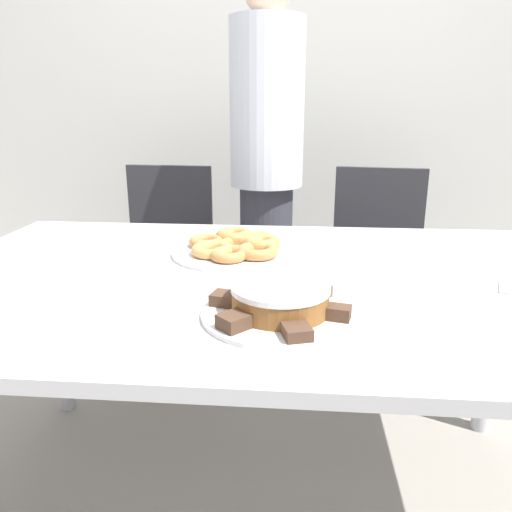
# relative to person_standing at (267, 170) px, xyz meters

# --- Properties ---
(wall_back) EXTENTS (8.00, 0.05, 2.60)m
(wall_back) POSITION_rel_person_standing_xyz_m (0.03, 0.71, 0.40)
(wall_back) COLOR silver
(wall_back) RESTS_ON ground_plane
(table) EXTENTS (1.72, 1.08, 0.75)m
(table) POSITION_rel_person_standing_xyz_m (0.03, -0.93, -0.22)
(table) COLOR silver
(table) RESTS_ON ground_plane
(person_standing) EXTENTS (0.31, 0.31, 1.69)m
(person_standing) POSITION_rel_person_standing_xyz_m (0.00, 0.00, 0.00)
(person_standing) COLOR #383842
(person_standing) RESTS_ON ground_plane
(office_chair_left) EXTENTS (0.47, 0.47, 0.90)m
(office_chair_left) POSITION_rel_person_standing_xyz_m (-0.47, -0.03, -0.47)
(office_chair_left) COLOR black
(office_chair_left) RESTS_ON ground_plane
(office_chair_right) EXTENTS (0.50, 0.50, 0.90)m
(office_chair_right) POSITION_rel_person_standing_xyz_m (0.48, -0.03, -0.47)
(office_chair_right) COLOR black
(office_chair_right) RESTS_ON ground_plane
(plate_cake) EXTENTS (0.32, 0.32, 0.01)m
(plate_cake) POSITION_rel_person_standing_xyz_m (0.10, -1.19, -0.14)
(plate_cake) COLOR white
(plate_cake) RESTS_ON table
(plate_donuts) EXTENTS (0.39, 0.39, 0.01)m
(plate_donuts) POSITION_rel_person_standing_xyz_m (-0.03, -0.75, -0.14)
(plate_donuts) COLOR white
(plate_donuts) RESTS_ON table
(frosted_cake) EXTENTS (0.20, 0.20, 0.06)m
(frosted_cake) POSITION_rel_person_standing_xyz_m (0.10, -1.19, -0.11)
(frosted_cake) COLOR brown
(frosted_cake) RESTS_ON plate_cake
(lamington_0) EXTENTS (0.05, 0.05, 0.03)m
(lamington_0) POSITION_rel_person_standing_xyz_m (0.22, -1.21, -0.12)
(lamington_0) COLOR #513828
(lamington_0) RESTS_ON plate_cake
(lamington_1) EXTENTS (0.06, 0.06, 0.03)m
(lamington_1) POSITION_rel_person_standing_xyz_m (0.19, -1.10, -0.12)
(lamington_1) COLOR brown
(lamington_1) RESTS_ON plate_cake
(lamington_2) EXTENTS (0.06, 0.07, 0.02)m
(lamington_2) POSITION_rel_person_standing_xyz_m (0.07, -1.07, -0.13)
(lamington_2) COLOR brown
(lamington_2) RESTS_ON plate_cake
(lamington_3) EXTENTS (0.07, 0.06, 0.02)m
(lamington_3) POSITION_rel_person_standing_xyz_m (-0.01, -1.16, -0.12)
(lamington_3) COLOR #513828
(lamington_3) RESTS_ON plate_cake
(lamington_4) EXTENTS (0.08, 0.08, 0.03)m
(lamington_4) POSITION_rel_person_standing_xyz_m (0.02, -1.27, -0.12)
(lamington_4) COLOR #513828
(lamington_4) RESTS_ON plate_cake
(lamington_5) EXTENTS (0.06, 0.07, 0.02)m
(lamington_5) POSITION_rel_person_standing_xyz_m (0.14, -1.30, -0.13)
(lamington_5) COLOR #513828
(lamington_5) RESTS_ON plate_cake
(donut_0) EXTENTS (0.12, 0.12, 0.03)m
(donut_0) POSITION_rel_person_standing_xyz_m (-0.03, -0.75, -0.12)
(donut_0) COLOR #D18E4C
(donut_0) RESTS_ON plate_donuts
(donut_1) EXTENTS (0.10, 0.10, 0.03)m
(donut_1) POSITION_rel_person_standing_xyz_m (-0.05, -0.84, -0.12)
(donut_1) COLOR #C68447
(donut_1) RESTS_ON plate_donuts
(donut_2) EXTENTS (0.12, 0.12, 0.03)m
(donut_2) POSITION_rel_person_standing_xyz_m (0.03, -0.81, -0.12)
(donut_2) COLOR #C68447
(donut_2) RESTS_ON plate_donuts
(donut_3) EXTENTS (0.11, 0.11, 0.04)m
(donut_3) POSITION_rel_person_standing_xyz_m (0.03, -0.74, -0.12)
(donut_3) COLOR #D18E4C
(donut_3) RESTS_ON plate_donuts
(donut_4) EXTENTS (0.10, 0.10, 0.03)m
(donut_4) POSITION_rel_person_standing_xyz_m (0.01, -0.67, -0.12)
(donut_4) COLOR tan
(donut_4) RESTS_ON plate_donuts
(donut_5) EXTENTS (0.11, 0.11, 0.04)m
(donut_5) POSITION_rel_person_standing_xyz_m (-0.06, -0.66, -0.12)
(donut_5) COLOR #C68447
(donut_5) RESTS_ON plate_donuts
(donut_6) EXTENTS (0.10, 0.10, 0.03)m
(donut_6) POSITION_rel_person_standing_xyz_m (-0.13, -0.71, -0.12)
(donut_6) COLOR #C68447
(donut_6) RESTS_ON plate_donuts
(donut_7) EXTENTS (0.12, 0.12, 0.03)m
(donut_7) POSITION_rel_person_standing_xyz_m (-0.10, -0.80, -0.12)
(donut_7) COLOR tan
(donut_7) RESTS_ON plate_donuts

